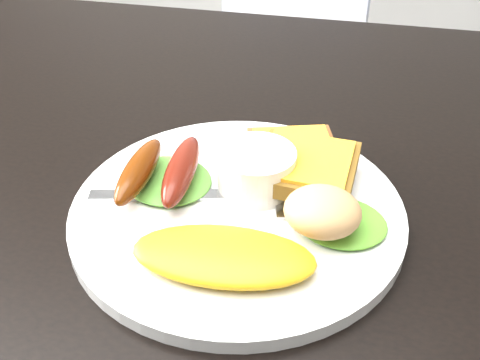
# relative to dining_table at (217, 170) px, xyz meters

# --- Properties ---
(dining_table) EXTENTS (1.20, 0.80, 0.04)m
(dining_table) POSITION_rel_dining_table_xyz_m (0.00, 0.00, 0.00)
(dining_table) COLOR black
(dining_table) RESTS_ON ground
(dining_chair) EXTENTS (0.49, 0.49, 0.05)m
(dining_chair) POSITION_rel_dining_table_xyz_m (-0.07, 0.95, -0.28)
(dining_chair) COLOR tan
(dining_chair) RESTS_ON ground
(plate) EXTENTS (0.28, 0.28, 0.01)m
(plate) POSITION_rel_dining_table_xyz_m (0.04, -0.09, 0.03)
(plate) COLOR white
(plate) RESTS_ON dining_table
(lettuce_left) EXTENTS (0.10, 0.10, 0.01)m
(lettuce_left) POSITION_rel_dining_table_xyz_m (-0.03, -0.07, 0.04)
(lettuce_left) COLOR #38862F
(lettuce_left) RESTS_ON plate
(lettuce_right) EXTENTS (0.08, 0.07, 0.01)m
(lettuce_right) POSITION_rel_dining_table_xyz_m (0.13, -0.10, 0.04)
(lettuce_right) COLOR #45942D
(lettuce_right) RESTS_ON plate
(omelette) EXTENTS (0.14, 0.07, 0.02)m
(omelette) POSITION_rel_dining_table_xyz_m (0.05, -0.16, 0.04)
(omelette) COLOR yellow
(omelette) RESTS_ON plate
(sausage_a) EXTENTS (0.02, 0.10, 0.02)m
(sausage_a) POSITION_rel_dining_table_xyz_m (-0.05, -0.09, 0.05)
(sausage_a) COLOR #602C0C
(sausage_a) RESTS_ON lettuce_left
(sausage_b) EXTENTS (0.03, 0.10, 0.03)m
(sausage_b) POSITION_rel_dining_table_xyz_m (-0.01, -0.08, 0.05)
(sausage_b) COLOR #650C08
(sausage_b) RESTS_ON lettuce_left
(ramekin) EXTENTS (0.08, 0.08, 0.04)m
(ramekin) POSITION_rel_dining_table_xyz_m (0.05, -0.06, 0.05)
(ramekin) COLOR white
(ramekin) RESTS_ON plate
(toast_a) EXTENTS (0.10, 0.10, 0.01)m
(toast_a) POSITION_rel_dining_table_xyz_m (0.08, -0.01, 0.04)
(toast_a) COLOR brown
(toast_a) RESTS_ON plate
(toast_b) EXTENTS (0.09, 0.09, 0.01)m
(toast_b) POSITION_rel_dining_table_xyz_m (0.09, -0.05, 0.05)
(toast_b) COLOR brown
(toast_b) RESTS_ON toast_a
(potato_salad) EXTENTS (0.07, 0.06, 0.03)m
(potato_salad) POSITION_rel_dining_table_xyz_m (0.11, -0.11, 0.06)
(potato_salad) COLOR beige
(potato_salad) RESTS_ON lettuce_right
(fork) EXTENTS (0.16, 0.05, 0.00)m
(fork) POSITION_rel_dining_table_xyz_m (-0.01, -0.09, 0.03)
(fork) COLOR #ADAFB7
(fork) RESTS_ON plate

